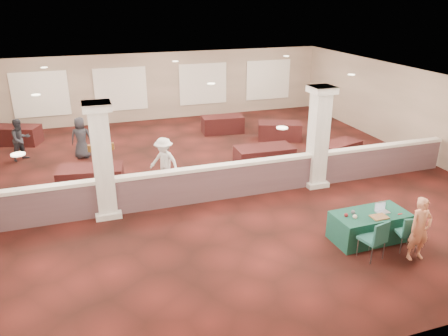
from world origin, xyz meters
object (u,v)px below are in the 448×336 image
object	(u,v)px
woman	(420,229)
attendee_a	(21,140)
near_table	(369,226)
conf_chair_main	(409,231)
far_table_back_center	(223,124)
far_table_front_center	(264,158)
attendee_c	(322,122)
far_table_front_right	(339,151)
attendee_d	(81,138)
far_table_front_left	(91,179)
far_table_back_right	(279,131)
conf_chair_side	(376,237)
far_table_back_left	(17,135)
attendee_b	(164,162)

from	to	relation	value
woman	attendee_a	world-z (taller)	attendee_a
near_table	conf_chair_main	size ratio (longest dim) A/B	2.03
woman	far_table_back_center	size ratio (longest dim) A/B	0.86
far_table_front_center	attendee_c	world-z (taller)	attendee_c
far_table_front_right	far_table_back_center	bearing A→B (deg)	123.58
far_table_back_center	attendee_d	size ratio (longest dim) A/B	1.15
conf_chair_main	far_table_front_left	world-z (taller)	conf_chair_main
far_table_back_center	attendee_c	bearing A→B (deg)	-36.88
far_table_back_right	attendee_c	size ratio (longest dim) A/B	1.07
far_table_front_center	woman	bearing A→B (deg)	-79.86
attendee_d	far_table_front_left	bearing A→B (deg)	104.42
far_table_back_right	conf_chair_main	bearing A→B (deg)	-95.36
conf_chair_main	far_table_front_center	xyz separation A→B (m)	(-1.13, 5.95, -0.14)
attendee_d	far_table_front_right	bearing A→B (deg)	172.04
near_table	conf_chair_side	size ratio (longest dim) A/B	1.88
conf_chair_side	far_table_back_center	distance (m)	10.63
conf_chair_side	far_table_front_left	size ratio (longest dim) A/B	0.51
conf_chair_side	far_table_back_right	xyz separation A→B (m)	(1.80, 8.91, -0.23)
far_table_back_left	attendee_b	bearing A→B (deg)	-50.96
near_table	attendee_c	distance (m)	7.79
attendee_b	attendee_d	world-z (taller)	attendee_b
attendee_d	near_table	bearing A→B (deg)	139.54
near_table	far_table_front_center	bearing A→B (deg)	95.57
conf_chair_side	far_table_front_center	bearing A→B (deg)	78.35
far_table_front_center	far_table_back_center	xyz separation A→B (m)	(0.00, 4.62, -0.04)
far_table_front_right	woman	bearing A→B (deg)	-107.03
near_table	attendee_a	distance (m)	12.46
woman	attendee_c	xyz separation A→B (m)	(2.32, 8.31, 0.07)
near_table	far_table_front_right	distance (m)	5.77
attendee_a	attendee_d	xyz separation A→B (m)	(2.11, -0.50, 0.00)
far_table_front_left	far_table_front_right	distance (m)	8.88
conf_chair_main	attendee_b	bearing A→B (deg)	142.71
far_table_front_center	attendee_a	xyz separation A→B (m)	(-8.11, 3.70, 0.37)
far_table_front_right	far_table_back_right	size ratio (longest dim) A/B	0.91
far_table_back_center	near_table	bearing A→B (deg)	-86.52
woman	far_table_back_right	distance (m)	9.22
attendee_d	attendee_a	bearing A→B (deg)	-1.95
attendee_b	attendee_c	size ratio (longest dim) A/B	0.96
far_table_back_center	attendee_c	xyz separation A→B (m)	(3.45, -2.59, 0.47)
conf_chair_side	attendee_b	xyz separation A→B (m)	(-3.74, 5.71, 0.21)
far_table_back_left	conf_chair_side	bearing A→B (deg)	-53.67
attendee_d	attendee_c	bearing A→B (deg)	-175.65
far_table_front_center	far_table_front_right	bearing A→B (deg)	0.37
far_table_back_right	attendee_b	distance (m)	6.41
far_table_front_center	far_table_front_right	world-z (taller)	far_table_front_center
conf_chair_main	far_table_back_left	world-z (taller)	conf_chair_main
far_table_front_right	attendee_c	size ratio (longest dim) A/B	0.98
near_table	attendee_b	xyz separation A→B (m)	(-4.18, 4.90, 0.44)
woman	far_table_front_left	size ratio (longest dim) A/B	0.79
far_table_back_right	attendee_c	distance (m)	1.78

